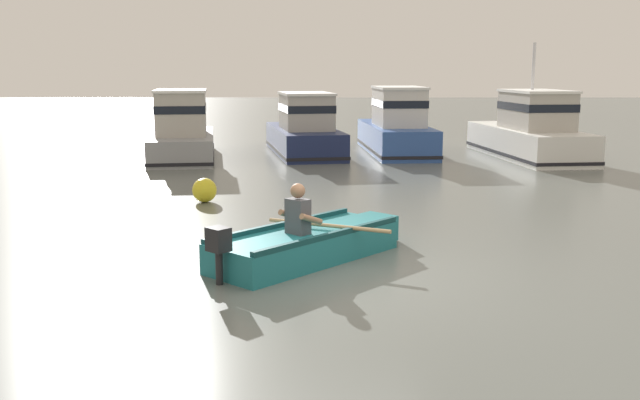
% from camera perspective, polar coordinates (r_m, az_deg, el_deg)
% --- Properties ---
extents(ground_plane, '(120.00, 120.00, 0.00)m').
position_cam_1_polar(ground_plane, '(10.04, 1.40, -5.96)').
color(ground_plane, slate).
extents(rowboat_with_person, '(2.99, 3.14, 1.19)m').
position_cam_1_polar(rowboat_with_person, '(10.74, -1.01, -3.47)').
color(rowboat_with_person, '#1E727A').
rests_on(rowboat_with_person, ground).
extents(moored_boat_grey, '(2.71, 5.70, 2.18)m').
position_cam_1_polar(moored_boat_grey, '(23.06, -11.00, 5.24)').
color(moored_boat_grey, gray).
rests_on(moored_boat_grey, ground).
extents(moored_boat_navy, '(2.95, 5.92, 2.05)m').
position_cam_1_polar(moored_boat_navy, '(23.87, -1.32, 5.50)').
color(moored_boat_navy, '#19234C').
rests_on(moored_boat_navy, ground).
extents(moored_boat_blue, '(2.32, 5.88, 2.24)m').
position_cam_1_polar(moored_boat_blue, '(24.28, 6.05, 5.69)').
color(moored_boat_blue, '#2D519E').
rests_on(moored_boat_blue, ground).
extents(moored_boat_white, '(2.75, 6.34, 3.62)m').
position_cam_1_polar(moored_boat_white, '(23.85, 16.37, 5.19)').
color(moored_boat_white, white).
rests_on(moored_boat_white, ground).
extents(mooring_buoy, '(0.52, 0.52, 0.52)m').
position_cam_1_polar(mooring_buoy, '(15.49, -9.29, 0.78)').
color(mooring_buoy, yellow).
rests_on(mooring_buoy, ground).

